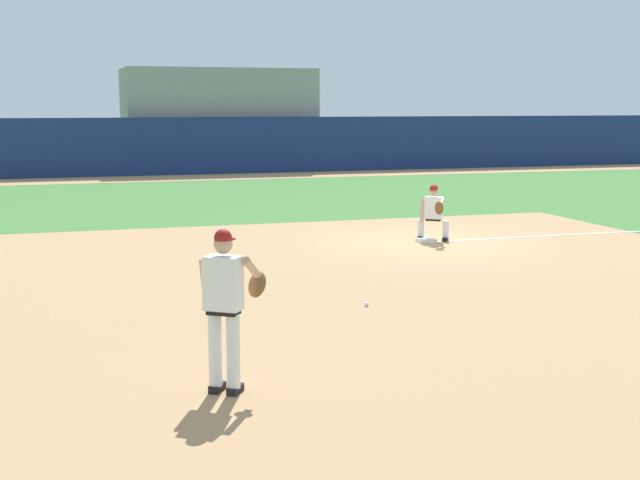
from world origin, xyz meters
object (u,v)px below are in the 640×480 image
at_px(first_base_bag, 426,240).
at_px(first_baseman, 434,210).
at_px(baseball, 366,304).
at_px(pitcher, 226,300).

relative_size(first_base_bag, first_baseman, 0.28).
xyz_separation_m(baseball, pitcher, (-2.99, -3.55, 1.02)).
height_order(first_base_bag, first_baseman, first_baseman).
height_order(first_base_bag, pitcher, pitcher).
height_order(baseball, first_baseman, first_baseman).
height_order(pitcher, first_baseman, pitcher).
bearing_deg(first_base_bag, baseball, -122.17).
bearing_deg(baseball, pitcher, -130.11).
bearing_deg(first_base_bag, first_baseman, 33.40).
distance_m(first_base_bag, pitcher, 11.55).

